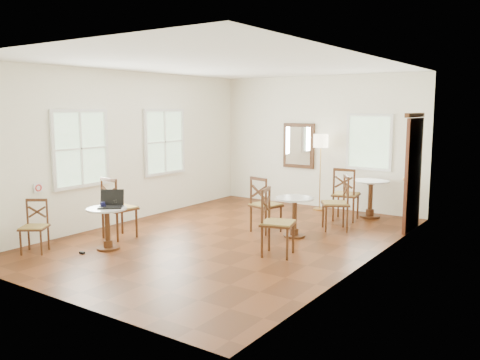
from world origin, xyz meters
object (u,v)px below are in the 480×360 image
Objects in this scene: power_adapter at (82,253)px; chair_back_a at (346,194)px; cafe_table_near at (107,224)px; chair_near_b at (35,226)px; navy_mug at (103,205)px; chair_mid_b at (276,222)px; cafe_table_back at (370,194)px; chair_mid_a at (265,205)px; chair_back_b at (337,203)px; laptop at (111,203)px; chair_near_a at (118,208)px; floor_lamp at (321,146)px; mouse at (103,208)px; water_glass at (115,203)px; cafe_table_mid at (295,213)px.

chair_back_a is at bearing 61.77° from power_adapter.
cafe_table_near is at bearing 51.85° from chair_back_a.
chair_near_b is 7.03× the size of navy_mug.
chair_mid_b is 2.93m from chair_back_a.
chair_mid_a reaches higher than cafe_table_back.
chair_back_b is 4.10m from laptop.
laptop is (0.82, 0.87, 0.33)m from chair_near_b.
chair_near_b is (-0.42, -1.35, -0.12)m from chair_near_a.
cafe_table_back is at bearing 22.53° from laptop.
chair_near_b reaches higher than cafe_table_near.
cafe_table_back is 0.46× the size of floor_lamp.
navy_mug is at bearing 159.35° from mouse.
cafe_table_back is 5.49m from navy_mug.
cafe_table_back is at bearing 22.10° from chair_near_b.
cafe_table_back is 1.61× the size of laptop.
chair_back_b is 9.31× the size of water_glass.
cafe_table_back reaches higher than mouse.
cafe_table_near is 0.31m from navy_mug.
chair_near_a reaches higher than chair_back_b.
chair_back_b is 4.03m from water_glass.
chair_mid_a is 3.30m from power_adapter.
cafe_table_back reaches higher than navy_mug.
chair_near_a is (-2.52, -1.83, 0.10)m from cafe_table_mid.
chair_mid_b is 3.84m from floor_lamp.
floor_lamp is (-1.22, 0.12, 0.96)m from cafe_table_back.
chair_back_a is at bearing -101.62° from chair_mid_a.
power_adapter is (-2.66, -3.74, -0.50)m from chair_back_b.
chair_back_b is 0.61× the size of floor_lamp.
chair_mid_b reaches higher than laptop.
chair_near_b is at bearing 106.49° from chair_mid_b.
chair_near_a reaches higher than chair_back_a.
chair_near_b is at bearing -72.49° from chair_back_b.
cafe_table_mid is 1.20m from chair_mid_b.
cafe_table_near is 0.81× the size of chair_near_b.
floor_lamp is at bearing -0.26° from chair_mid_b.
laptop reaches higher than cafe_table_mid.
chair_mid_b is 2.66m from water_glass.
chair_near_b is at bearing -131.23° from water_glass.
cafe_table_near is at bearing -119.32° from cafe_table_back.
floor_lamp reaches higher than chair_near_b.
chair_mid_a is at bearing 23.11° from chair_mid_b.
navy_mug is (-2.18, -2.45, 0.29)m from cafe_table_mid.
chair_mid_b is (3.24, 2.03, 0.11)m from chair_near_b.
navy_mug is (-0.10, 0.07, 0.03)m from mouse.
chair_mid_b is at bearing 24.15° from water_glass.
chair_mid_a is 2.70m from water_glass.
chair_back_a reaches higher than cafe_table_mid.
chair_near_a is 0.60m from water_glass.
cafe_table_back is 6.58× the size of navy_mug.
chair_near_a is at bearing 36.94° from chair_near_b.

